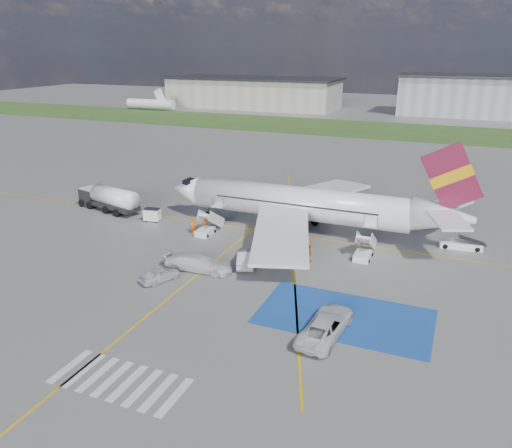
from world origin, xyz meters
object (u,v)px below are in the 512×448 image
at_px(airliner, 310,204).
at_px(belt_loader, 461,245).
at_px(van_white_b, 198,261).
at_px(gpu_cart, 152,215).
at_px(van_white_a, 326,322).
at_px(fuel_tanker, 109,200).
at_px(car_silver_b, 246,257).
at_px(car_silver_a, 160,275).

distance_m(airliner, belt_loader, 17.21).
height_order(belt_loader, van_white_b, van_white_b).
bearing_deg(airliner, gpu_cart, -168.41).
height_order(airliner, van_white_a, airliner).
distance_m(gpu_cart, van_white_a, 32.19).
bearing_deg(fuel_tanker, van_white_b, -17.73).
bearing_deg(van_white_b, car_silver_b, -54.09).
bearing_deg(fuel_tanker, gpu_cart, 2.90).
bearing_deg(car_silver_b, fuel_tanker, -41.06).
bearing_deg(fuel_tanker, airliner, 18.68).
distance_m(airliner, fuel_tanker, 27.37).
bearing_deg(car_silver_b, belt_loader, -167.14).
bearing_deg(gpu_cart, belt_loader, -1.87).
distance_m(belt_loader, van_white_a, 24.41).
height_order(belt_loader, van_white_a, van_white_a).
height_order(car_silver_a, van_white_a, van_white_a).
bearing_deg(van_white_a, van_white_b, -19.30).
relative_size(fuel_tanker, van_white_b, 1.97).
height_order(gpu_cart, van_white_a, van_white_a).
relative_size(car_silver_b, van_white_a, 0.85).
relative_size(airliner, belt_loader, 7.67).
distance_m(car_silver_b, van_white_b, 4.91).
xyz_separation_m(gpu_cart, car_silver_b, (16.34, -7.68, 0.04)).
xyz_separation_m(car_silver_b, van_white_b, (-3.82, -3.07, 0.22)).
xyz_separation_m(gpu_cart, car_silver_a, (10.37, -14.26, -0.08)).
xyz_separation_m(car_silver_a, van_white_a, (16.84, -2.96, 0.39)).
bearing_deg(car_silver_a, airliner, -89.37).
height_order(belt_loader, car_silver_a, belt_loader).
distance_m(van_white_a, van_white_b, 16.05).
distance_m(fuel_tanker, gpu_cart, 7.88).
relative_size(fuel_tanker, gpu_cart, 4.65).
distance_m(airliner, car_silver_b, 12.35).
relative_size(gpu_cart, van_white_b, 0.42).
height_order(fuel_tanker, van_white_a, fuel_tanker).
height_order(car_silver_b, van_white_b, van_white_b).
distance_m(fuel_tanker, van_white_b, 23.62).
relative_size(gpu_cart, car_silver_a, 0.56).
bearing_deg(car_silver_b, gpu_cart, -45.53).
height_order(car_silver_a, van_white_b, van_white_b).
height_order(airliner, car_silver_b, airliner).
bearing_deg(airliner, car_silver_b, -104.92).
relative_size(car_silver_a, van_white_a, 0.70).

